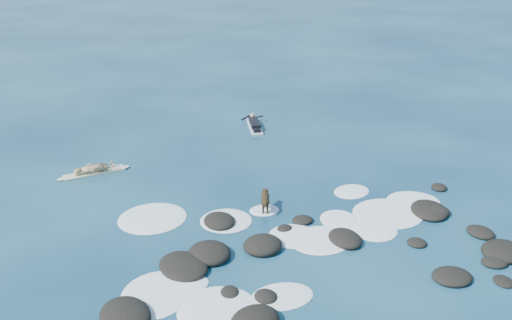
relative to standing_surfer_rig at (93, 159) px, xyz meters
name	(u,v)px	position (x,y,z in m)	size (l,w,h in m)	color
ground	(292,227)	(6.47, -6.44, -0.68)	(160.00, 160.00, 0.00)	#0A2642
reef_rocks	(306,256)	(6.23, -8.46, -0.57)	(13.62, 7.13, 0.54)	black
breaking_foam	(280,239)	(5.84, -7.12, -0.67)	(12.55, 8.68, 0.12)	white
standing_surfer_rig	(93,159)	(0.00, 0.00, 0.00)	(3.00, 1.04, 1.72)	beige
paddling_surfer_rig	(254,124)	(7.96, 3.79, -0.52)	(1.18, 2.67, 0.46)	white
dog	(265,199)	(5.91, -5.07, -0.18)	(0.51, 1.16, 0.75)	black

